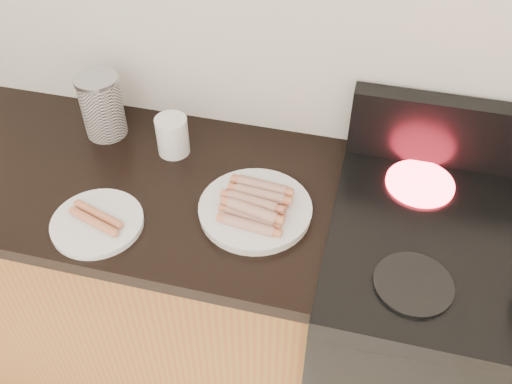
% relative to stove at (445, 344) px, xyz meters
% --- Properties ---
extents(cabinet_base, '(2.20, 0.59, 0.86)m').
position_rel_stove_xyz_m(cabinet_base, '(-1.48, 0.01, -0.03)').
color(cabinet_base, brown).
rests_on(cabinet_base, floor).
extents(stove, '(0.76, 0.65, 0.91)m').
position_rel_stove_xyz_m(stove, '(0.00, 0.00, 0.00)').
color(stove, black).
rests_on(stove, floor).
extents(stove_panel, '(0.76, 0.06, 0.20)m').
position_rel_stove_xyz_m(stove_panel, '(0.00, 0.28, 0.55)').
color(stove_panel, black).
rests_on(stove_panel, stove).
extents(burner_near_left, '(0.18, 0.18, 0.01)m').
position_rel_stove_xyz_m(burner_near_left, '(-0.17, -0.17, 0.46)').
color(burner_near_left, black).
rests_on(burner_near_left, stove).
extents(burner_far_left, '(0.18, 0.18, 0.01)m').
position_rel_stove_xyz_m(burner_far_left, '(-0.17, 0.17, 0.46)').
color(burner_far_left, '#FF1E2D').
rests_on(burner_far_left, stove).
extents(main_plate, '(0.31, 0.31, 0.02)m').
position_rel_stove_xyz_m(main_plate, '(-0.57, -0.03, 0.45)').
color(main_plate, white).
rests_on(main_plate, counter_slab).
extents(side_plate, '(0.31, 0.31, 0.02)m').
position_rel_stove_xyz_m(side_plate, '(-0.95, -0.17, 0.45)').
color(side_plate, white).
rests_on(side_plate, counter_slab).
extents(hotdog_pile, '(0.13, 0.19, 0.05)m').
position_rel_stove_xyz_m(hotdog_pile, '(-0.57, -0.03, 0.49)').
color(hotdog_pile, maroon).
rests_on(hotdog_pile, main_plate).
extents(plain_sausages, '(0.14, 0.09, 0.02)m').
position_rel_stove_xyz_m(plain_sausages, '(-0.95, -0.17, 0.47)').
color(plain_sausages, '#D27A45').
rests_on(plain_sausages, side_plate).
extents(canister, '(0.12, 0.12, 0.19)m').
position_rel_stove_xyz_m(canister, '(-1.08, 0.19, 0.54)').
color(canister, white).
rests_on(canister, counter_slab).
extents(mug, '(0.10, 0.10, 0.11)m').
position_rel_stove_xyz_m(mug, '(-0.86, 0.15, 0.50)').
color(mug, white).
rests_on(mug, counter_slab).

